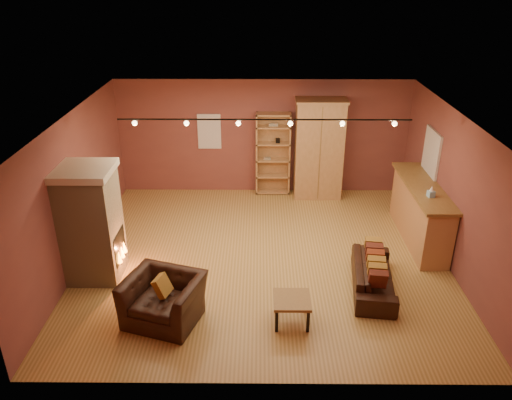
{
  "coord_description": "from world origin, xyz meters",
  "views": [
    {
      "loc": [
        -0.08,
        -8.35,
        5.18
      ],
      "look_at": [
        -0.15,
        0.2,
        1.15
      ],
      "focal_mm": 35.0,
      "sensor_mm": 36.0,
      "label": 1
    }
  ],
  "objects_px": {
    "bookcase": "(273,153)",
    "coffee_table": "(292,302)",
    "armoire": "(319,149)",
    "bar_counter": "(420,212)",
    "fireplace": "(92,223)",
    "armchair": "(163,292)",
    "loveseat": "(374,271)"
  },
  "relations": [
    {
      "from": "bookcase",
      "to": "loveseat",
      "type": "distance_m",
      "value": 4.52
    },
    {
      "from": "armchair",
      "to": "loveseat",
      "type": "bearing_deg",
      "value": 31.49
    },
    {
      "from": "loveseat",
      "to": "bookcase",
      "type": "bearing_deg",
      "value": 29.49
    },
    {
      "from": "loveseat",
      "to": "coffee_table",
      "type": "height_order",
      "value": "loveseat"
    },
    {
      "from": "armoire",
      "to": "armchair",
      "type": "relative_size",
      "value": 1.81
    },
    {
      "from": "bar_counter",
      "to": "armchair",
      "type": "distance_m",
      "value": 5.47
    },
    {
      "from": "bookcase",
      "to": "loveseat",
      "type": "bearing_deg",
      "value": -67.97
    },
    {
      "from": "bookcase",
      "to": "armchair",
      "type": "height_order",
      "value": "bookcase"
    },
    {
      "from": "armoire",
      "to": "armchair",
      "type": "bearing_deg",
      "value": -121.35
    },
    {
      "from": "bar_counter",
      "to": "fireplace",
      "type": "bearing_deg",
      "value": -167.71
    },
    {
      "from": "armoire",
      "to": "armchair",
      "type": "distance_m",
      "value": 5.68
    },
    {
      "from": "bar_counter",
      "to": "coffee_table",
      "type": "bearing_deg",
      "value": -135.83
    },
    {
      "from": "armchair",
      "to": "fireplace",
      "type": "bearing_deg",
      "value": 156.27
    },
    {
      "from": "bar_counter",
      "to": "coffee_table",
      "type": "relative_size",
      "value": 4.39
    },
    {
      "from": "fireplace",
      "to": "armoire",
      "type": "bearing_deg",
      "value": 39.01
    },
    {
      "from": "bookcase",
      "to": "coffee_table",
      "type": "distance_m",
      "value": 5.12
    },
    {
      "from": "fireplace",
      "to": "bookcase",
      "type": "bearing_deg",
      "value": 48.74
    },
    {
      "from": "bar_counter",
      "to": "coffee_table",
      "type": "distance_m",
      "value": 3.86
    },
    {
      "from": "bookcase",
      "to": "coffee_table",
      "type": "bearing_deg",
      "value": -87.83
    },
    {
      "from": "fireplace",
      "to": "armoire",
      "type": "height_order",
      "value": "armoire"
    },
    {
      "from": "fireplace",
      "to": "loveseat",
      "type": "relative_size",
      "value": 1.18
    },
    {
      "from": "bookcase",
      "to": "armchair",
      "type": "relative_size",
      "value": 1.53
    },
    {
      "from": "bookcase",
      "to": "coffee_table",
      "type": "relative_size",
      "value": 3.5
    },
    {
      "from": "armchair",
      "to": "coffee_table",
      "type": "distance_m",
      "value": 2.04
    },
    {
      "from": "armchair",
      "to": "armoire",
      "type": "bearing_deg",
      "value": 76.33
    },
    {
      "from": "fireplace",
      "to": "armchair",
      "type": "bearing_deg",
      "value": -41.41
    },
    {
      "from": "bookcase",
      "to": "armchair",
      "type": "distance_m",
      "value": 5.37
    },
    {
      "from": "fireplace",
      "to": "bar_counter",
      "type": "bearing_deg",
      "value": 12.29
    },
    {
      "from": "armoire",
      "to": "bar_counter",
      "type": "xyz_separation_m",
      "value": [
        1.87,
        -2.18,
        -0.59
      ]
    },
    {
      "from": "bookcase",
      "to": "loveseat",
      "type": "height_order",
      "value": "bookcase"
    },
    {
      "from": "loveseat",
      "to": "bar_counter",
      "type": "bearing_deg",
      "value": -28.51
    },
    {
      "from": "bookcase",
      "to": "armoire",
      "type": "relative_size",
      "value": 0.84
    }
  ]
}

